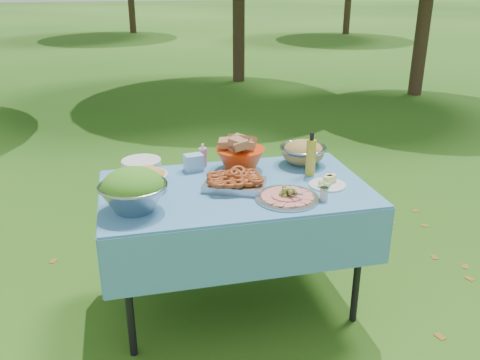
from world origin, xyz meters
name	(u,v)px	position (x,y,z in m)	size (l,w,h in m)	color
ground	(236,302)	(0.00, 0.00, 0.00)	(80.00, 80.00, 0.00)	#0C3409
picnic_table	(235,247)	(0.00, 0.00, 0.38)	(1.46, 0.86, 0.76)	#84D6FF
salad_bowl	(133,190)	(-0.55, -0.18, 0.87)	(0.33, 0.33, 0.22)	#9C9FA5
pasta_bowl_white	(146,178)	(-0.47, 0.08, 0.83)	(0.23, 0.23, 0.13)	silver
plate_stack	(142,167)	(-0.49, 0.31, 0.81)	(0.23, 0.23, 0.09)	silver
wipes_box	(194,162)	(-0.18, 0.31, 0.81)	(0.11, 0.08, 0.10)	#98C3E9
sanitizer_bottle	(203,155)	(-0.12, 0.37, 0.83)	(0.05, 0.05, 0.14)	pink
bread_bowl	(240,153)	(0.09, 0.27, 0.86)	(0.29, 0.29, 0.20)	red
pasta_bowl_steel	(303,152)	(0.49, 0.27, 0.84)	(0.28, 0.28, 0.15)	#9C9FA5
fried_tray	(235,181)	(0.00, -0.01, 0.80)	(0.32, 0.23, 0.08)	#A7A6AB
charcuterie_platter	(287,192)	(0.23, -0.22, 0.80)	(0.34, 0.34, 0.08)	#AEAFB5
oil_bottle	(311,154)	(0.47, 0.08, 0.89)	(0.06, 0.06, 0.26)	gold
cheese_plate	(328,181)	(0.50, -0.10, 0.79)	(0.21, 0.21, 0.06)	silver
shaker	(324,194)	(0.41, -0.28, 0.80)	(0.04, 0.04, 0.07)	silver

